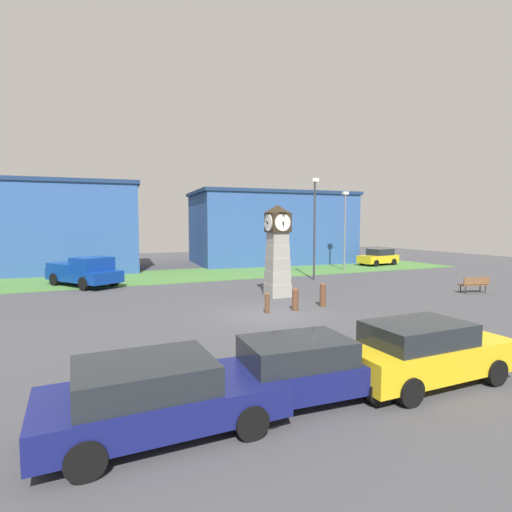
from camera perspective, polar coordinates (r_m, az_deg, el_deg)
ground_plane at (r=17.40m, az=1.88°, el=-8.28°), size 77.46×77.46×0.00m
clock_tower at (r=21.21m, az=3.12°, el=0.74°), size 1.42×1.46×4.87m
bollard_near_tower at (r=17.51m, az=1.60°, el=-6.68°), size 0.21×0.21×0.90m
bollard_mid_row at (r=18.06m, az=5.63°, el=-6.12°), size 0.29×0.29×1.03m
bollard_far_row at (r=19.11m, az=9.52°, el=-5.42°), size 0.29×0.29×1.13m
car_navy_sedan at (r=8.03m, az=-13.81°, el=-18.69°), size 4.49×2.16×1.40m
car_near_tower at (r=9.18m, az=7.06°, el=-15.60°), size 4.22×2.00×1.40m
car_by_building at (r=10.81m, az=22.96°, el=-12.45°), size 4.40×1.89×1.53m
car_far_lot at (r=38.89m, az=17.11°, el=-0.14°), size 4.10×2.29×1.56m
pickup_truck at (r=27.05m, az=-23.37°, el=-2.02°), size 4.55×5.50×1.85m
bench at (r=25.61m, az=28.73°, el=-3.48°), size 1.68×0.85×0.90m
pedestrian_near_bench at (r=38.53m, az=9.86°, el=0.22°), size 0.39×0.46×1.68m
street_lamp_near_road at (r=34.12m, az=12.58°, el=4.33°), size 0.50×0.24×6.53m
street_lamp_far_side at (r=27.82m, az=8.36°, el=4.81°), size 0.50×0.24×6.98m
warehouse_blue_far at (r=36.22m, az=-26.52°, el=3.72°), size 13.35×9.10×7.21m
storefront_low_left at (r=40.19m, az=2.16°, el=4.07°), size 16.02×9.97×6.95m
grass_verge_far at (r=30.69m, az=-9.28°, el=-2.66°), size 46.48×7.83×0.04m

